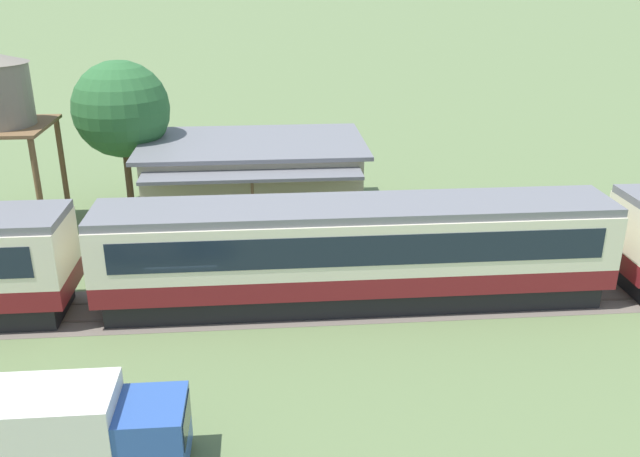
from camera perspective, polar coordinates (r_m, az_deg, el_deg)
ground_plane at (r=26.31m, az=-10.98°, el=-7.05°), size 600.00×600.00×0.00m
passenger_train at (r=25.77m, az=3.58°, el=-1.70°), size 60.40×3.16×4.08m
railway_track at (r=27.38m, az=10.33°, el=-5.78°), size 124.13×3.60×0.04m
station_building at (r=35.21m, az=-5.61°, el=4.25°), size 11.34×8.45×3.96m
delivery_truck_blue at (r=19.10m, az=-20.50°, el=-15.75°), size 5.74×2.02×2.49m
yard_tree_1 at (r=36.55m, az=-16.39°, el=9.60°), size 4.94×4.94×7.87m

